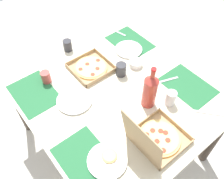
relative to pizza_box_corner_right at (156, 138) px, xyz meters
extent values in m
plane|color=beige|center=(0.47, -0.06, -0.80)|extent=(6.00, 6.00, 0.00)
cylinder|color=#3F3328|center=(-0.15, -0.58, -0.44)|extent=(0.07, 0.07, 0.72)
cylinder|color=#3F3328|center=(1.10, -0.58, -0.44)|extent=(0.07, 0.07, 0.72)
cylinder|color=#3F3328|center=(1.10, 0.47, -0.44)|extent=(0.07, 0.07, 0.72)
cube|color=beige|center=(0.47, -0.06, -0.06)|extent=(1.37, 1.17, 0.03)
cube|color=#236638|center=(0.17, -0.49, -0.05)|extent=(0.36, 0.26, 0.00)
cube|color=#236638|center=(0.78, -0.49, -0.05)|extent=(0.36, 0.26, 0.00)
cube|color=#236638|center=(0.17, 0.38, -0.05)|extent=(0.36, 0.26, 0.00)
cube|color=#236638|center=(0.78, 0.38, -0.05)|extent=(0.36, 0.26, 0.00)
cube|color=tan|center=(0.00, -0.04, -0.05)|extent=(0.28, 0.28, 0.01)
cube|color=tan|center=(-0.14, -0.04, -0.03)|extent=(0.01, 0.28, 0.03)
cube|color=tan|center=(0.14, -0.04, -0.03)|extent=(0.01, 0.28, 0.03)
cube|color=tan|center=(0.00, -0.18, -0.03)|extent=(0.28, 0.01, 0.03)
cube|color=tan|center=(0.00, 0.10, -0.03)|extent=(0.28, 0.01, 0.03)
cylinder|color=#E0B76B|center=(0.00, -0.04, -0.04)|extent=(0.25, 0.25, 0.01)
cylinder|color=#EFD67F|center=(0.00, -0.04, -0.03)|extent=(0.22, 0.22, 0.00)
cylinder|color=red|center=(0.06, -0.04, -0.03)|extent=(0.03, 0.03, 0.00)
cylinder|color=red|center=(0.06, 0.01, -0.03)|extent=(0.03, 0.03, 0.00)
cylinder|color=red|center=(-0.01, 0.00, -0.03)|extent=(0.03, 0.03, 0.00)
cylinder|color=red|center=(-0.07, 0.01, -0.03)|extent=(0.03, 0.03, 0.00)
cylinder|color=red|center=(-0.04, -0.05, -0.03)|extent=(0.03, 0.03, 0.00)
cylinder|color=red|center=(0.00, -0.08, -0.03)|extent=(0.03, 0.03, 0.00)
cylinder|color=red|center=(0.02, -0.07, -0.03)|extent=(0.03, 0.03, 0.00)
cube|color=tan|center=(0.00, 0.13, 0.13)|extent=(0.28, 0.05, 0.28)
cube|color=tan|center=(0.73, -0.06, -0.05)|extent=(0.28, 0.28, 0.01)
cube|color=tan|center=(0.59, -0.06, -0.03)|extent=(0.01, 0.28, 0.03)
cube|color=tan|center=(0.87, -0.06, -0.03)|extent=(0.01, 0.28, 0.03)
cube|color=tan|center=(0.73, -0.20, -0.03)|extent=(0.28, 0.01, 0.03)
cube|color=tan|center=(0.73, 0.07, -0.03)|extent=(0.28, 0.01, 0.03)
cylinder|color=#E0B76B|center=(0.73, -0.06, -0.04)|extent=(0.25, 0.25, 0.01)
cylinder|color=#EFD67F|center=(0.73, -0.06, -0.03)|extent=(0.22, 0.22, 0.00)
cylinder|color=red|center=(0.77, -0.06, -0.03)|extent=(0.03, 0.03, 0.00)
cylinder|color=red|center=(0.76, 0.01, -0.03)|extent=(0.03, 0.03, 0.00)
cylinder|color=red|center=(0.66, -0.03, -0.03)|extent=(0.03, 0.03, 0.00)
cylinder|color=red|center=(0.68, -0.09, -0.03)|extent=(0.03, 0.03, 0.00)
cylinder|color=red|center=(0.75, -0.14, -0.03)|extent=(0.03, 0.03, 0.00)
cylinder|color=white|center=(0.08, 0.29, -0.04)|extent=(0.21, 0.21, 0.01)
cylinder|color=white|center=(0.08, 0.29, -0.04)|extent=(0.22, 0.22, 0.01)
cylinder|color=#E0B76B|center=(0.09, 0.27, -0.03)|extent=(0.09, 0.09, 0.01)
cylinder|color=#EFD67F|center=(0.09, 0.27, -0.02)|extent=(0.08, 0.08, 0.00)
cylinder|color=white|center=(0.71, -0.42, -0.04)|extent=(0.21, 0.21, 0.01)
cylinder|color=white|center=(0.71, -0.42, -0.04)|extent=(0.22, 0.22, 0.01)
cylinder|color=white|center=(0.55, 0.20, -0.04)|extent=(0.23, 0.23, 0.01)
cylinder|color=white|center=(0.55, 0.20, -0.04)|extent=(0.24, 0.24, 0.01)
cylinder|color=#B2382D|center=(0.23, -0.17, 0.06)|extent=(0.09, 0.09, 0.22)
cone|color=#B2382D|center=(0.23, -0.17, 0.19)|extent=(0.09, 0.09, 0.04)
cylinder|color=#B2382D|center=(0.23, -0.17, 0.23)|extent=(0.03, 0.03, 0.06)
cylinder|color=red|center=(0.23, -0.17, 0.27)|extent=(0.03, 0.03, 0.01)
cylinder|color=silver|center=(0.14, -0.28, 0.00)|extent=(0.07, 0.07, 0.11)
cylinder|color=#333338|center=(0.55, -0.20, 0.00)|extent=(0.08, 0.08, 0.10)
cylinder|color=#BF4742|center=(0.82, 0.25, 0.00)|extent=(0.07, 0.07, 0.09)
cylinder|color=#333338|center=(1.02, -0.05, 0.00)|extent=(0.07, 0.07, 0.09)
cylinder|color=white|center=(0.55, -0.35, -0.03)|extent=(0.10, 0.10, 0.04)
cube|color=#B7B7BC|center=(0.35, 0.01, -0.05)|extent=(0.21, 0.02, 0.00)
cube|color=#B7B7BC|center=(0.96, -0.50, -0.05)|extent=(0.19, 0.06, 0.00)
cube|color=#B7B7BC|center=(0.30, -0.41, -0.05)|extent=(0.08, 0.18, 0.00)
cube|color=#B7B7BC|center=(-0.07, -0.42, -0.05)|extent=(0.16, 0.14, 0.00)
camera|label=1|loc=(-0.38, 0.63, 1.25)|focal=39.28mm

